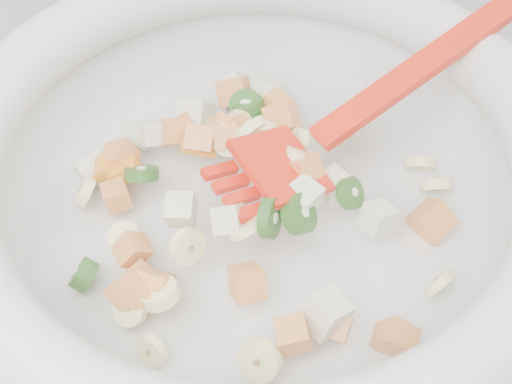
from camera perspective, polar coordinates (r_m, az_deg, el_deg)
mixing_bowl at (r=0.50m, az=0.00°, el=1.25°), size 0.47×0.44×0.14m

